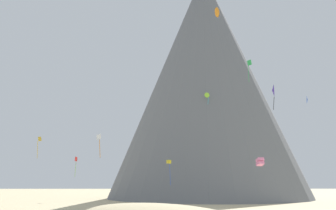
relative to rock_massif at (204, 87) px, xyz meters
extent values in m
cone|color=slate|center=(0.60, -0.17, 2.68)|extent=(74.82, 74.82, 69.33)
cone|color=slate|center=(-5.43, 1.19, -19.11)|extent=(29.62, 29.62, 25.75)
cone|color=slate|center=(-3.38, 1.14, -18.12)|extent=(36.78, 36.78, 27.74)
cone|color=#5138B2|center=(5.95, -45.91, -12.81)|extent=(0.87, 2.01, 2.00)
cylinder|color=black|center=(5.94, -45.91, -14.94)|extent=(0.41, 0.32, 2.24)
cube|color=yellow|center=(-10.95, -32.09, -23.85)|extent=(0.99, 0.98, 0.36)
cube|color=yellow|center=(-10.95, -32.09, -23.51)|extent=(0.99, 0.98, 0.36)
cylinder|color=blue|center=(-10.71, -32.09, -26.09)|extent=(0.24, 0.62, 4.13)
cube|color=gold|center=(-35.97, -33.07, -19.37)|extent=(0.72, 0.48, 0.92)
cylinder|color=gold|center=(-36.26, -33.07, -21.47)|extent=(0.08, 0.47, 3.31)
cone|color=#8CD133|center=(-1.51, -18.79, -7.08)|extent=(1.26, 0.33, 1.25)
cylinder|color=#33BCDB|center=(-1.31, -18.79, -9.24)|extent=(0.45, 0.47, 3.06)
cone|color=blue|center=(17.97, -30.32, -10.79)|extent=(1.00, 1.79, 1.79)
cube|color=green|center=(5.88, -31.74, -3.20)|extent=(0.81, 0.78, 1.34)
cylinder|color=green|center=(5.60, -31.74, -5.59)|extent=(0.13, 0.21, 3.57)
cone|color=orange|center=(-0.18, -29.98, 9.01)|extent=(1.27, 2.29, 2.14)
cube|color=pink|center=(4.10, -42.54, -24.52)|extent=(1.27, 1.35, 0.81)
cube|color=pink|center=(4.10, -42.54, -23.92)|extent=(1.27, 1.35, 0.81)
cube|color=white|center=(-22.28, -46.08, -20.54)|extent=(0.81, 0.57, 0.92)
cylinder|color=orange|center=(-22.04, -46.08, -22.40)|extent=(0.35, 0.36, 2.91)
cube|color=red|center=(-33.15, -14.51, -22.12)|extent=(0.71, 0.47, 1.14)
cylinder|color=#8CD133|center=(-33.18, -14.51, -24.53)|extent=(0.31, 0.44, 3.74)
camera|label=1|loc=(-12.22, -102.74, -27.42)|focal=38.40mm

